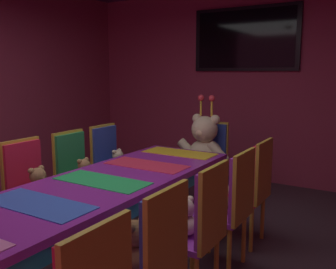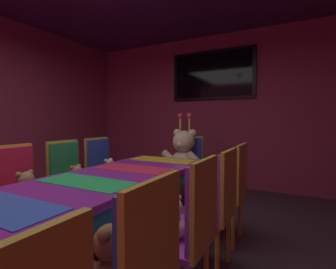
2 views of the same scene
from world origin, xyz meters
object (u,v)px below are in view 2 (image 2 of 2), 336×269
object	(u,v)px
chair_left_3	(68,175)
teddy_right_3	(202,197)
chair_right_3	(219,198)
teddy_right_4	(219,183)
banquet_table	(86,193)
teddy_left_4	(110,170)
chair_right_2	(192,221)
teddy_right_1	(110,262)
chair_left_2	(17,187)
chair_left_4	(101,167)
throne_chair	(188,162)
teddy_left_2	(26,190)
teddy_right_2	(172,220)
teddy_left_3	(77,178)
chair_right_4	(234,183)
king_teddy_bear	(183,154)
wall_tv	(212,75)

from	to	relation	value
chair_left_3	teddy_right_3	size ratio (longest dim) A/B	3.12
chair_right_3	teddy_right_4	size ratio (longest dim) A/B	3.25
banquet_table	teddy_left_4	world-z (taller)	banquet_table
chair_right_2	teddy_right_1	bearing A→B (deg)	75.09
chair_left_2	chair_left_3	size ratio (longest dim) A/B	1.00
chair_left_4	throne_chair	xyz separation A→B (m)	(0.88, 0.87, 0.00)
teddy_left_2	teddy_right_3	size ratio (longest dim) A/B	1.00
teddy_right_1	teddy_right_2	xyz separation A→B (m)	(0.01, 0.58, -0.02)
teddy_right_2	teddy_right_4	distance (m)	1.06
teddy_left_3	teddy_left_4	distance (m)	0.55
teddy_right_4	throne_chair	size ratio (longest dim) A/B	0.31
teddy_left_2	chair_right_4	bearing A→B (deg)	33.65
teddy_left_2	king_teddy_bear	size ratio (longest dim) A/B	0.37
chair_left_4	chair_right_3	distance (m)	1.86
chair_left_2	wall_tv	world-z (taller)	wall_tv
king_teddy_bear	chair_right_4	bearing A→B (deg)	49.64
chair_left_4	chair_right_3	bearing A→B (deg)	-18.15
teddy_right_3	chair_right_4	distance (m)	0.55
teddy_left_3	teddy_right_4	xyz separation A→B (m)	(1.46, 0.51, 0.01)
teddy_left_2	king_teddy_bear	distance (m)	1.97
teddy_left_2	chair_left_3	distance (m)	0.58
chair_left_2	teddy_right_4	bearing A→B (deg)	33.63
chair_left_3	chair_right_2	size ratio (longest dim) A/B	1.00
teddy_right_3	throne_chair	size ratio (longest dim) A/B	0.32
chair_left_4	teddy_right_1	world-z (taller)	chair_left_4
chair_left_3	teddy_right_3	bearing A→B (deg)	-0.96
chair_left_4	teddy_right_3	world-z (taller)	chair_left_4
king_teddy_bear	banquet_table	bearing A→B (deg)	-0.00
chair_left_3	teddy_right_2	bearing A→B (deg)	-18.98
teddy_right_3	teddy_right_4	distance (m)	0.53
chair_left_3	teddy_left_3	distance (m)	0.14
chair_left_3	teddy_right_2	distance (m)	1.69
teddy_left_2	teddy_left_3	bearing A→B (deg)	88.80
chair_left_2	throne_chair	distance (m)	2.18
banquet_table	chair_right_4	xyz separation A→B (m)	(0.88, 1.08, -0.06)
teddy_right_1	throne_chair	distance (m)	2.65
chair_left_4	chair_right_3	xyz separation A→B (m)	(1.77, -0.58, 0.00)
chair_right_2	teddy_right_2	distance (m)	0.14
teddy_left_4	chair_right_3	distance (m)	1.73
chair_left_4	wall_tv	distance (m)	2.61
chair_right_2	wall_tv	world-z (taller)	wall_tv
chair_right_3	chair_right_4	distance (m)	0.53
teddy_right_4	wall_tv	distance (m)	2.61
teddy_left_2	wall_tv	bearing A→B (deg)	76.57
chair_left_2	teddy_right_1	distance (m)	1.70
chair_right_4	teddy_left_2	bearing A→B (deg)	33.65
chair_left_3	throne_chair	size ratio (longest dim) A/B	1.00
chair_left_3	teddy_right_4	bearing A→B (deg)	17.54
teddy_left_4	teddy_right_1	size ratio (longest dim) A/B	0.83
teddy_right_4	chair_right_2	bearing A→B (deg)	97.34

